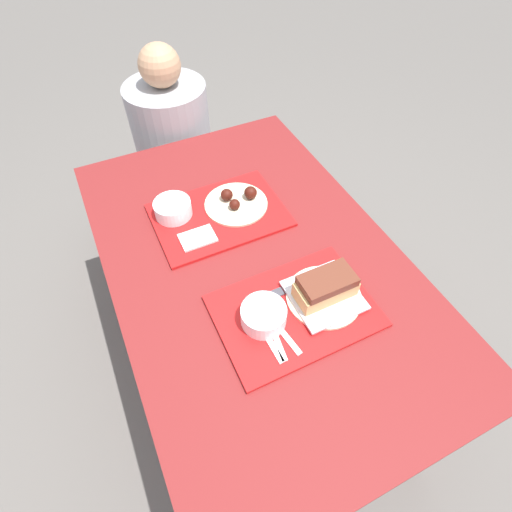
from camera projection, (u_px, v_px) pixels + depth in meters
name	position (u px, v px, depth m)	size (l,w,h in m)	color
ground_plane	(255.00, 362.00, 1.89)	(12.00, 12.00, 0.00)	#605B56
picnic_table	(254.00, 277.00, 1.37)	(0.90, 1.44, 0.78)	maroon
picnic_bench_far	(179.00, 183.00, 2.14)	(0.86, 0.28, 0.44)	maroon
tray_near	(295.00, 311.00, 1.15)	(0.45, 0.32, 0.01)	red
tray_far	(219.00, 215.00, 1.40)	(0.45, 0.32, 0.01)	red
bowl_coleslaw_near	(264.00, 315.00, 1.10)	(0.13, 0.13, 0.05)	white
brisket_sandwich_plate	(325.00, 290.00, 1.15)	(0.22, 0.22, 0.10)	beige
plastic_fork_near	(274.00, 334.00, 1.10)	(0.04, 0.17, 0.00)	white
plastic_knife_near	(281.00, 331.00, 1.10)	(0.04, 0.17, 0.00)	white
plastic_spoon_near	(267.00, 337.00, 1.09)	(0.02, 0.17, 0.00)	white
condiment_packet	(276.00, 293.00, 1.18)	(0.04, 0.03, 0.01)	#3F3F47
bowl_coleslaw_far	(173.00, 208.00, 1.37)	(0.13, 0.13, 0.05)	white
wings_plate_far	(237.00, 201.00, 1.42)	(0.23, 0.23, 0.05)	beige
napkin_far	(198.00, 238.00, 1.32)	(0.12, 0.08, 0.01)	white
person_seated_across	(171.00, 129.00, 1.89)	(0.37, 0.37, 0.65)	#9E9EA3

